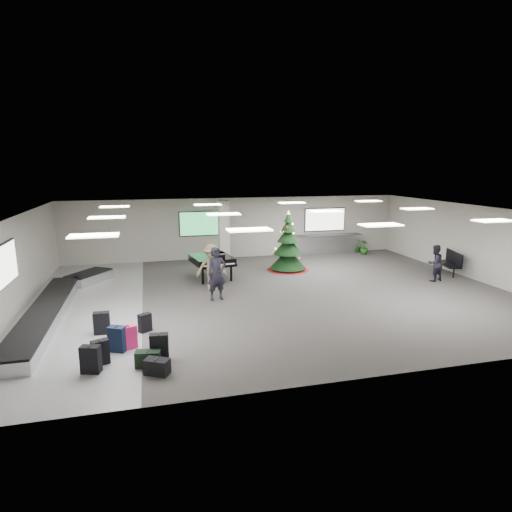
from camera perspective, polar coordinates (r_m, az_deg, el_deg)
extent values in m
plane|color=#3E3B38|center=(16.66, 2.61, -5.01)|extent=(18.00, 18.00, 0.00)
cube|color=#ADA89E|center=(22.95, -2.46, 3.77)|extent=(18.00, 0.02, 3.20)
cube|color=#ADA89E|center=(10.01, 14.56, -7.38)|extent=(18.00, 0.02, 3.20)
cube|color=#ADA89E|center=(16.16, -29.52, -1.24)|extent=(0.02, 14.00, 3.20)
cube|color=#ADA89E|center=(20.74, 27.20, 1.58)|extent=(0.02, 14.00, 3.20)
cube|color=silver|center=(16.02, 2.72, 6.01)|extent=(18.00, 14.00, 0.02)
cube|color=gray|center=(16.15, -22.05, -6.43)|extent=(4.00, 14.00, 0.01)
cube|color=beige|center=(21.40, -4.30, 3.16)|extent=(0.50, 0.50, 3.20)
cube|color=green|center=(22.54, -7.44, 4.30)|extent=(2.20, 0.08, 1.30)
cube|color=white|center=(24.39, 9.17, 4.82)|extent=(2.40, 0.08, 1.30)
cube|color=white|center=(15.14, -30.40, -0.96)|extent=(0.08, 2.10, 1.30)
cube|color=white|center=(11.44, -20.82, 2.57)|extent=(1.20, 0.60, 0.04)
cube|color=white|center=(15.38, -19.26, 4.89)|extent=(1.20, 0.60, 0.04)
cube|color=white|center=(19.35, -18.33, 6.26)|extent=(1.20, 0.60, 0.04)
cube|color=white|center=(11.68, -0.92, 3.52)|extent=(1.20, 0.60, 0.04)
cube|color=white|center=(15.56, -4.37, 5.59)|extent=(1.20, 0.60, 0.04)
cube|color=white|center=(19.49, -6.45, 6.82)|extent=(1.20, 0.60, 0.04)
cube|color=white|center=(13.18, 16.28, 4.01)|extent=(1.20, 0.60, 0.04)
cube|color=white|center=(16.72, 9.32, 5.91)|extent=(1.20, 0.60, 0.04)
cube|color=white|center=(20.43, 4.81, 7.08)|extent=(1.20, 0.60, 0.04)
cube|color=white|center=(15.60, 29.08, 4.14)|extent=(1.20, 0.60, 0.04)
cube|color=white|center=(18.69, 20.69, 5.92)|extent=(1.20, 0.60, 0.04)
cube|color=white|center=(22.07, 14.74, 7.09)|extent=(1.20, 0.60, 0.04)
cube|color=silver|center=(15.33, -26.30, -7.03)|extent=(1.00, 8.00, 0.38)
cube|color=black|center=(15.27, -26.37, -6.29)|extent=(0.95, 7.90, 0.05)
cube|color=silver|center=(19.56, -21.35, -2.69)|extent=(1.97, 2.21, 0.38)
cube|color=black|center=(19.51, -21.39, -2.09)|extent=(1.87, 2.10, 0.05)
cube|color=silver|center=(24.32, 9.34, 1.52)|extent=(4.00, 0.60, 1.05)
cube|color=#313133|center=(24.23, 9.38, 2.76)|extent=(4.05, 0.65, 0.04)
cube|color=black|center=(11.52, -20.05, -11.98)|extent=(0.46, 0.37, 0.63)
cube|color=black|center=(11.40, -20.17, -10.48)|extent=(0.08, 0.14, 0.02)
cube|color=black|center=(11.30, -12.77, -11.79)|extent=(0.48, 0.29, 0.71)
cube|color=black|center=(11.16, -12.86, -10.06)|extent=(0.05, 0.15, 0.02)
cube|color=#EA1E6A|center=(12.21, -16.61, -10.36)|extent=(0.47, 0.38, 0.64)
cube|color=black|center=(12.09, -16.71, -8.91)|extent=(0.08, 0.14, 0.02)
cube|color=black|center=(13.28, -14.60, -8.60)|extent=(0.42, 0.37, 0.56)
cube|color=black|center=(13.18, -14.66, -7.43)|extent=(0.09, 0.12, 0.02)
cube|color=black|center=(12.13, -18.00, -10.48)|extent=(0.52, 0.44, 0.69)
cube|color=black|center=(12.00, -18.11, -8.91)|extent=(0.10, 0.15, 0.02)
cube|color=black|center=(11.16, -21.17, -12.74)|extent=(0.50, 0.37, 0.68)
cube|color=black|center=(11.03, -21.31, -11.09)|extent=(0.07, 0.15, 0.02)
cube|color=black|center=(11.13, -14.22, -13.13)|extent=(0.64, 0.39, 0.40)
cube|color=black|center=(11.04, -14.28, -12.13)|extent=(0.06, 0.18, 0.02)
cube|color=black|center=(13.46, -19.88, -8.41)|extent=(0.46, 0.27, 0.67)
cube|color=black|center=(13.35, -19.98, -7.02)|extent=(0.04, 0.16, 0.02)
cube|color=black|center=(10.71, -13.05, -14.18)|extent=(0.66, 0.55, 0.38)
cube|color=black|center=(10.63, -13.10, -13.22)|extent=(0.12, 0.18, 0.02)
cone|color=maroon|center=(20.38, 4.25, -1.69)|extent=(2.00, 2.00, 0.13)
cylinder|color=#3F2819|center=(20.33, 4.26, -1.15)|extent=(0.13, 0.13, 0.53)
cone|color=black|center=(20.26, 4.27, -0.28)|extent=(1.68, 1.68, 0.95)
cone|color=black|center=(20.14, 4.30, 1.48)|extent=(1.37, 1.37, 0.84)
cone|color=black|center=(20.05, 4.32, 2.95)|extent=(1.05, 1.05, 0.74)
cone|color=black|center=(19.99, 4.34, 4.14)|extent=(0.74, 0.74, 0.63)
cone|color=black|center=(19.95, 4.36, 5.19)|extent=(0.42, 0.42, 0.47)
cone|color=#FFE566|center=(19.92, 4.37, 5.85)|extent=(0.17, 0.17, 0.19)
cube|color=black|center=(18.70, -5.93, -0.46)|extent=(1.88, 2.06, 0.29)
cube|color=black|center=(17.79, -4.96, -1.36)|extent=(1.55, 0.54, 0.10)
cube|color=white|center=(17.75, -4.94, -1.18)|extent=(1.37, 0.35, 0.02)
cube|color=black|center=(17.97, -5.24, -0.27)|extent=(0.73, 0.14, 0.23)
cylinder|color=black|center=(17.96, -7.11, -2.66)|extent=(0.10, 0.10, 0.71)
cylinder|color=black|center=(18.33, -3.33, -2.28)|extent=(0.10, 0.10, 0.71)
cylinder|color=black|center=(19.49, -6.54, -1.48)|extent=(0.10, 0.10, 0.71)
cube|color=black|center=(21.34, 24.21, -0.99)|extent=(0.99, 1.76, 0.07)
cylinder|color=black|center=(20.89, 25.28, -2.03)|extent=(0.07, 0.07, 0.44)
cylinder|color=black|center=(21.90, 23.08, -1.24)|extent=(0.07, 0.07, 0.44)
cube|color=black|center=(21.44, 24.82, -0.14)|extent=(0.51, 1.62, 0.56)
imported|color=black|center=(15.68, -5.25, -2.38)|extent=(0.80, 0.61, 1.97)
imported|color=#887354|center=(16.91, -5.95, -1.54)|extent=(1.21, 0.70, 1.86)
imported|color=black|center=(19.76, 22.73, -0.88)|extent=(0.87, 0.74, 1.57)
imported|color=#154316|center=(23.26, 3.38, 0.80)|extent=(0.47, 0.51, 0.74)
imported|color=#154316|center=(24.64, 14.24, 1.15)|extent=(0.62, 0.62, 0.81)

